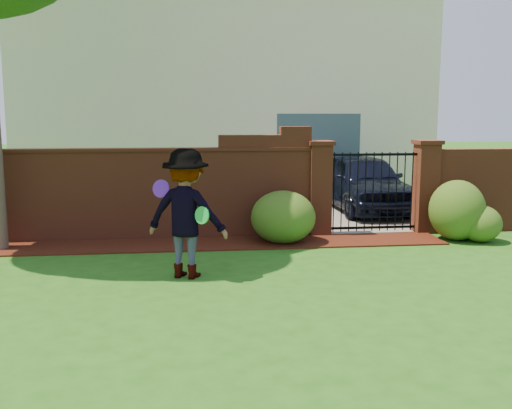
{
  "coord_description": "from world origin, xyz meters",
  "views": [
    {
      "loc": [
        -0.17,
        -7.19,
        2.42
      ],
      "look_at": [
        0.83,
        1.4,
        1.05
      ],
      "focal_mm": 40.66,
      "sensor_mm": 36.0,
      "label": 1
    }
  ],
  "objects": [
    {
      "name": "ground",
      "position": [
        0.0,
        0.0,
        -0.01
      ],
      "size": [
        80.0,
        80.0,
        0.01
      ],
      "primitive_type": "cube",
      "color": "#205314",
      "rests_on": "ground"
    },
    {
      "name": "mulch_bed",
      "position": [
        -0.95,
        3.34,
        0.01
      ],
      "size": [
        11.1,
        1.08,
        0.03
      ],
      "primitive_type": "cube",
      "color": "black",
      "rests_on": "ground"
    },
    {
      "name": "brick_wall",
      "position": [
        -2.01,
        4.0,
        0.93
      ],
      "size": [
        8.7,
        0.31,
        2.16
      ],
      "color": "maroon",
      "rests_on": "ground"
    },
    {
      "name": "pillar_left",
      "position": [
        2.4,
        4.0,
        0.96
      ],
      "size": [
        0.5,
        0.5,
        1.88
      ],
      "color": "maroon",
      "rests_on": "ground"
    },
    {
      "name": "pillar_right",
      "position": [
        4.6,
        4.0,
        0.96
      ],
      "size": [
        0.5,
        0.5,
        1.88
      ],
      "color": "maroon",
      "rests_on": "ground"
    },
    {
      "name": "iron_gate",
      "position": [
        3.5,
        4.0,
        0.85
      ],
      "size": [
        1.78,
        0.03,
        1.6
      ],
      "color": "black",
      "rests_on": "ground"
    },
    {
      "name": "driveway",
      "position": [
        3.5,
        8.0,
        0.01
      ],
      "size": [
        3.2,
        8.0,
        0.01
      ],
      "primitive_type": "cube",
      "color": "slate",
      "rests_on": "ground"
    },
    {
      "name": "house",
      "position": [
        1.0,
        12.0,
        3.16
      ],
      "size": [
        12.4,
        6.4,
        6.3
      ],
      "color": "#F3E7CB",
      "rests_on": "ground"
    },
    {
      "name": "car",
      "position": [
        4.17,
        6.55,
        0.71
      ],
      "size": [
        1.79,
        4.21,
        1.42
      ],
      "primitive_type": "imported",
      "rotation": [
        0.0,
        0.0,
        0.03
      ],
      "color": "black",
      "rests_on": "ground"
    },
    {
      "name": "shrub_left",
      "position": [
        1.56,
        3.32,
        0.5
      ],
      "size": [
        1.21,
        1.21,
        0.99
      ],
      "primitive_type": "ellipsoid",
      "color": "#244D17",
      "rests_on": "ground"
    },
    {
      "name": "shrub_middle",
      "position": [
        4.9,
        3.2,
        0.58
      ],
      "size": [
        1.06,
        1.06,
        1.16
      ],
      "primitive_type": "ellipsoid",
      "color": "#244D17",
      "rests_on": "ground"
    },
    {
      "name": "shrub_right",
      "position": [
        5.28,
        3.0,
        0.35
      ],
      "size": [
        0.79,
        0.79,
        0.7
      ],
      "primitive_type": "ellipsoid",
      "color": "#244D17",
      "rests_on": "ground"
    },
    {
      "name": "man",
      "position": [
        -0.24,
        1.23,
        0.96
      ],
      "size": [
        1.41,
        1.13,
        1.91
      ],
      "primitive_type": "imported",
      "rotation": [
        0.0,
        0.0,
        2.75
      ],
      "color": "gray",
      "rests_on": "ground"
    },
    {
      "name": "frisbee_purple",
      "position": [
        -0.58,
        1.35,
        1.32
      ],
      "size": [
        0.28,
        0.19,
        0.27
      ],
      "primitive_type": "cylinder",
      "rotation": [
        1.36,
        0.0,
        -0.44
      ],
      "color": "#561CAF",
      "rests_on": "man"
    },
    {
      "name": "frisbee_green",
      "position": [
        0.0,
        0.95,
        0.98
      ],
      "size": [
        0.22,
        0.22,
        0.25
      ],
      "primitive_type": "cylinder",
      "rotation": [
        1.43,
        0.0,
        -0.76
      ],
      "color": "green",
      "rests_on": "man"
    }
  ]
}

